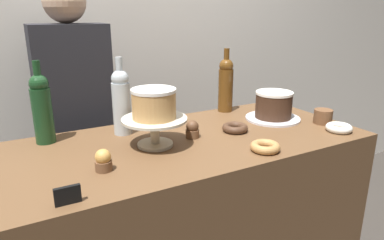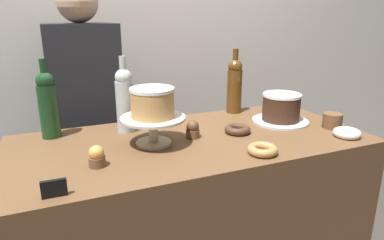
{
  "view_description": "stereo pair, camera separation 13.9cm",
  "coord_description": "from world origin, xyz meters",
  "views": [
    {
      "loc": [
        -0.64,
        -1.17,
        1.45
      ],
      "look_at": [
        0.0,
        0.0,
        1.04
      ],
      "focal_mm": 32.32,
      "sensor_mm": 36.0,
      "label": 1
    },
    {
      "loc": [
        -0.52,
        -1.23,
        1.45
      ],
      "look_at": [
        0.0,
        0.0,
        1.04
      ],
      "focal_mm": 32.32,
      "sensor_mm": 36.0,
      "label": 2
    }
  ],
  "objects": [
    {
      "name": "back_wall",
      "position": [
        0.0,
        0.91,
        1.3
      ],
      "size": [
        6.0,
        0.05,
        2.6
      ],
      "color": "silver",
      "rests_on": "ground_plane"
    },
    {
      "name": "display_counter",
      "position": [
        0.0,
        0.0,
        0.48
      ],
      "size": [
        1.45,
        0.67,
        0.96
      ],
      "color": "brown",
      "rests_on": "ground_plane"
    },
    {
      "name": "cake_stand_pedestal",
      "position": [
        -0.16,
        -0.0,
        1.03
      ],
      "size": [
        0.25,
        0.25,
        0.11
      ],
      "color": "beige",
      "rests_on": "display_counter"
    },
    {
      "name": "white_layer_cake",
      "position": [
        -0.16,
        -0.0,
        1.12
      ],
      "size": [
        0.17,
        0.17,
        0.11
      ],
      "color": "tan",
      "rests_on": "cake_stand_pedestal"
    },
    {
      "name": "silver_serving_platter",
      "position": [
        0.47,
        0.05,
        0.96
      ],
      "size": [
        0.26,
        0.26,
        0.01
      ],
      "color": "silver",
      "rests_on": "display_counter"
    },
    {
      "name": "chocolate_round_cake",
      "position": [
        0.47,
        0.05,
        1.03
      ],
      "size": [
        0.18,
        0.18,
        0.13
      ],
      "color": "#3D2619",
      "rests_on": "silver_serving_platter"
    },
    {
      "name": "wine_bottle_green",
      "position": [
        -0.53,
        0.25,
        1.1
      ],
      "size": [
        0.08,
        0.08,
        0.33
      ],
      "color": "#193D1E",
      "rests_on": "display_counter"
    },
    {
      "name": "wine_bottle_clear",
      "position": [
        -0.23,
        0.2,
        1.1
      ],
      "size": [
        0.08,
        0.08,
        0.33
      ],
      "color": "#B2BCC1",
      "rests_on": "display_counter"
    },
    {
      "name": "wine_bottle_amber",
      "position": [
        0.35,
        0.28,
        1.1
      ],
      "size": [
        0.08,
        0.08,
        0.33
      ],
      "color": "#5B3814",
      "rests_on": "display_counter"
    },
    {
      "name": "cupcake_caramel",
      "position": [
        -0.4,
        -0.12,
        0.99
      ],
      "size": [
        0.06,
        0.06,
        0.07
      ],
      "color": "brown",
      "rests_on": "display_counter"
    },
    {
      "name": "cupcake_chocolate",
      "position": [
        0.01,
        0.01,
        0.99
      ],
      "size": [
        0.06,
        0.06,
        0.07
      ],
      "color": "brown",
      "rests_on": "display_counter"
    },
    {
      "name": "donut_sugar",
      "position": [
        0.6,
        -0.23,
        0.97
      ],
      "size": [
        0.11,
        0.11,
        0.03
      ],
      "color": "silver",
      "rests_on": "display_counter"
    },
    {
      "name": "donut_maple",
      "position": [
        0.18,
        -0.25,
        0.97
      ],
      "size": [
        0.11,
        0.11,
        0.03
      ],
      "color": "#B27F47",
      "rests_on": "display_counter"
    },
    {
      "name": "donut_chocolate",
      "position": [
        0.21,
        -0.01,
        0.97
      ],
      "size": [
        0.11,
        0.11,
        0.03
      ],
      "color": "#472D1E",
      "rests_on": "display_counter"
    },
    {
      "name": "cookie_stack",
      "position": [
        0.63,
        -0.11,
        0.99
      ],
      "size": [
        0.08,
        0.08,
        0.07
      ],
      "color": "brown",
      "rests_on": "display_counter"
    },
    {
      "name": "price_sign_chalkboard",
      "position": [
        -0.54,
        -0.28,
        0.98
      ],
      "size": [
        0.07,
        0.01,
        0.05
      ],
      "color": "black",
      "rests_on": "display_counter"
    },
    {
      "name": "barista_figure",
      "position": [
        -0.34,
        0.61,
        0.84
      ],
      "size": [
        0.36,
        0.22,
        1.6
      ],
      "color": "black",
      "rests_on": "ground_plane"
    }
  ]
}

